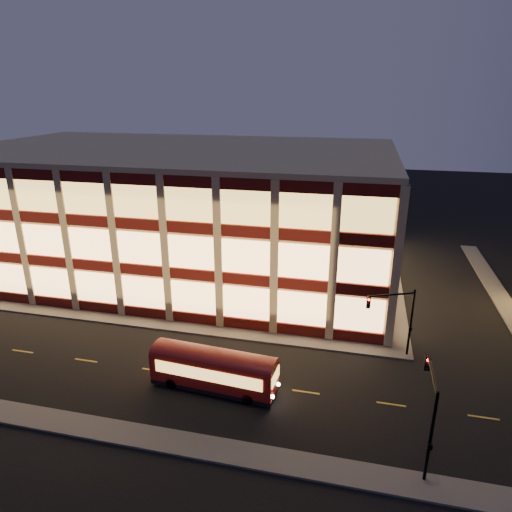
# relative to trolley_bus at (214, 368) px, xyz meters

# --- Properties ---
(ground) EXTENTS (200.00, 200.00, 0.00)m
(ground) POSITION_rel_trolley_bus_xyz_m (-9.33, 7.04, -1.74)
(ground) COLOR black
(ground) RESTS_ON ground
(sidewalk_office_south) EXTENTS (54.00, 2.00, 0.15)m
(sidewalk_office_south) POSITION_rel_trolley_bus_xyz_m (-12.33, 8.04, -1.67)
(sidewalk_office_south) COLOR #514F4C
(sidewalk_office_south) RESTS_ON ground
(sidewalk_office_east) EXTENTS (2.00, 30.00, 0.15)m
(sidewalk_office_east) POSITION_rel_trolley_bus_xyz_m (13.67, 24.04, -1.67)
(sidewalk_office_east) COLOR #514F4C
(sidewalk_office_east) RESTS_ON ground
(sidewalk_tower_west) EXTENTS (2.00, 30.00, 0.15)m
(sidewalk_tower_west) POSITION_rel_trolley_bus_xyz_m (24.67, 24.04, -1.67)
(sidewalk_tower_west) COLOR #514F4C
(sidewalk_tower_west) RESTS_ON ground
(sidewalk_near) EXTENTS (100.00, 2.00, 0.15)m
(sidewalk_near) POSITION_rel_trolley_bus_xyz_m (-9.33, -5.96, -1.67)
(sidewalk_near) COLOR #514F4C
(sidewalk_near) RESTS_ON ground
(office_building) EXTENTS (50.45, 30.45, 14.50)m
(office_building) POSITION_rel_trolley_bus_xyz_m (-12.24, 23.96, 5.51)
(office_building) COLOR tan
(office_building) RESTS_ON ground
(traffic_signal_far) EXTENTS (3.79, 1.87, 6.00)m
(traffic_signal_far) POSITION_rel_trolley_bus_xyz_m (12.88, 7.28, 2.37)
(traffic_signal_far) COLOR black
(traffic_signal_far) RESTS_ON ground
(traffic_signal_near) EXTENTS (0.32, 4.45, 6.00)m
(traffic_signal_near) POSITION_rel_trolley_bus_xyz_m (14.17, -3.99, 2.39)
(traffic_signal_near) COLOR black
(traffic_signal_near) RESTS_ON ground
(trolley_bus) EXTENTS (9.43, 3.09, 3.14)m
(trolley_bus) POSITION_rel_trolley_bus_xyz_m (0.00, 0.00, 0.00)
(trolley_bus) COLOR maroon
(trolley_bus) RESTS_ON ground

